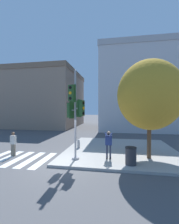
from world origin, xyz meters
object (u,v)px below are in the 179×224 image
traffic_signal_pole (76,110)px  person_photographer (109,142)px  trash_bin (131,156)px  street_tree (149,95)px  fire_hydrant (79,144)px  pedestrian_distant (13,143)px

traffic_signal_pole → person_photographer: size_ratio=3.22×
trash_bin → street_tree: bearing=46.6°
person_photographer → trash_bin: 1.56m
person_photographer → street_tree: bearing=11.1°
fire_hydrant → pedestrian_distant: bearing=-150.3°
person_photographer → pedestrian_distant: size_ratio=1.02×
person_photographer → pedestrian_distant: person_photographer is taller
person_photographer → street_tree: 3.79m
traffic_signal_pole → pedestrian_distant: bearing=175.9°
street_tree → fire_hydrant: bearing=161.4°
pedestrian_distant → trash_bin: size_ratio=1.72×
street_tree → trash_bin: street_tree is taller
traffic_signal_pole → trash_bin: size_ratio=5.68×
person_photographer → fire_hydrant: person_photographer is taller
pedestrian_distant → trash_bin: (7.58, -0.66, -0.24)m
traffic_signal_pole → fire_hydrant: traffic_signal_pole is taller
person_photographer → trash_bin: (1.23, -0.80, -0.52)m
pedestrian_distant → fire_hydrant: (3.95, 2.25, -0.39)m
pedestrian_distant → traffic_signal_pole: bearing=-4.1°
traffic_signal_pole → street_tree: size_ratio=0.89×
person_photographer → street_tree: size_ratio=0.28×
street_tree → person_photographer: bearing=-168.9°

